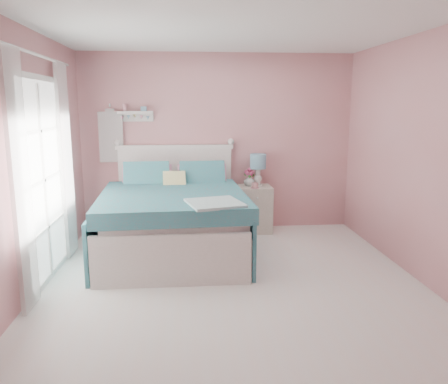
{
  "coord_description": "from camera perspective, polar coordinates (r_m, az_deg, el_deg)",
  "views": [
    {
      "loc": [
        -0.46,
        -4.25,
        1.85
      ],
      "look_at": [
        0.0,
        1.2,
        0.76
      ],
      "focal_mm": 35.0,
      "sensor_mm": 36.0,
      "label": 1
    }
  ],
  "objects": [
    {
      "name": "table_lamp",
      "position": [
        6.43,
        4.47,
        3.7
      ],
      "size": [
        0.23,
        0.23,
        0.47
      ],
      "color": "white",
      "rests_on": "nightstand"
    },
    {
      "name": "wall_shelf",
      "position": [
        6.48,
        -11.5,
        10.01
      ],
      "size": [
        0.5,
        0.15,
        0.25
      ],
      "color": "silver",
      "rests_on": "room_shell"
    },
    {
      "name": "french_door",
      "position": [
        4.95,
        -22.56,
        1.36
      ],
      "size": [
        0.04,
        1.32,
        2.16
      ],
      "color": "silver",
      "rests_on": "floor"
    },
    {
      "name": "vase",
      "position": [
        6.43,
        3.31,
        1.52
      ],
      "size": [
        0.21,
        0.21,
        0.17
      ],
      "primitive_type": "imported",
      "rotation": [
        0.0,
        0.0,
        0.42
      ],
      "color": "silver",
      "rests_on": "nightstand"
    },
    {
      "name": "bed",
      "position": [
        5.58,
        -6.53,
        -3.66
      ],
      "size": [
        1.82,
        2.24,
        1.28
      ],
      "rotation": [
        0.0,
        0.0,
        0.05
      ],
      "color": "silver",
      "rests_on": "floor"
    },
    {
      "name": "hanging_dress",
      "position": [
        6.53,
        -14.54,
        6.95
      ],
      "size": [
        0.34,
        0.03,
        0.72
      ],
      "primitive_type": "cube",
      "color": "white",
      "rests_on": "room_shell"
    },
    {
      "name": "roses",
      "position": [
        6.41,
        3.31,
        2.58
      ],
      "size": [
        0.14,
        0.11,
        0.12
      ],
      "color": "#C44370",
      "rests_on": "vase"
    },
    {
      "name": "room_shell",
      "position": [
        4.28,
        1.35,
        7.68
      ],
      "size": [
        4.5,
        4.5,
        4.5
      ],
      "color": "tan",
      "rests_on": "floor"
    },
    {
      "name": "nightstand",
      "position": [
        6.5,
        4.05,
        -2.19
      ],
      "size": [
        0.47,
        0.47,
        0.68
      ],
      "color": "beige",
      "rests_on": "floor"
    },
    {
      "name": "curtain_far",
      "position": [
        5.62,
        -19.9,
        3.74
      ],
      "size": [
        0.04,
        0.4,
        2.32
      ],
      "primitive_type": "cube",
      "color": "white",
      "rests_on": "floor"
    },
    {
      "name": "teacup",
      "position": [
        6.27,
        4.06,
        0.85
      ],
      "size": [
        0.13,
        0.13,
        0.08
      ],
      "primitive_type": "imported",
      "rotation": [
        0.0,
        0.0,
        0.41
      ],
      "color": "pink",
      "rests_on": "nightstand"
    },
    {
      "name": "curtain_near",
      "position": [
        4.22,
        -25.02,
        1.05
      ],
      "size": [
        0.04,
        0.4,
        2.32
      ],
      "primitive_type": "cube",
      "color": "white",
      "rests_on": "floor"
    },
    {
      "name": "floor",
      "position": [
        4.65,
        1.25,
        -12.17
      ],
      "size": [
        4.5,
        4.5,
        0.0
      ],
      "primitive_type": "plane",
      "color": "silver",
      "rests_on": "ground"
    }
  ]
}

